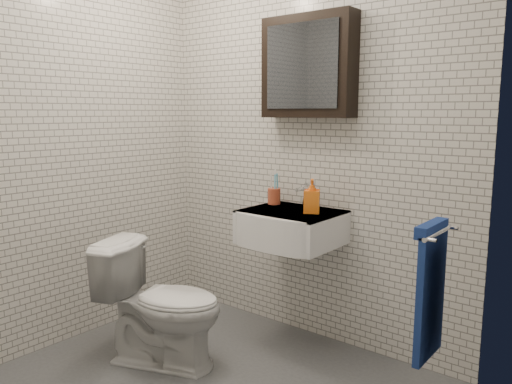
{
  "coord_description": "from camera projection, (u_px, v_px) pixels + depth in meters",
  "views": [
    {
      "loc": [
        1.72,
        -1.64,
        1.43
      ],
      "look_at": [
        0.04,
        0.45,
        1.0
      ],
      "focal_mm": 35.0,
      "sensor_mm": 36.0,
      "label": 1
    }
  ],
  "objects": [
    {
      "name": "mirror_cabinet",
      "position": [
        308.0,
        67.0,
        2.96
      ],
      "size": [
        0.6,
        0.15,
        0.6
      ],
      "color": "black",
      "rests_on": "room_shell"
    },
    {
      "name": "faucet",
      "position": [
        306.0,
        196.0,
        3.09
      ],
      "size": [
        0.06,
        0.2,
        0.15
      ],
      "color": "silver",
      "rests_on": "washbasin"
    },
    {
      "name": "towel_rail",
      "position": [
        431.0,
        285.0,
        2.06
      ],
      "size": [
        0.09,
        0.3,
        0.58
      ],
      "color": "silver",
      "rests_on": "room_shell"
    },
    {
      "name": "room_shell",
      "position": [
        190.0,
        105.0,
        2.32
      ],
      "size": [
        2.22,
        2.02,
        2.51
      ],
      "color": "silver",
      "rests_on": "ground"
    },
    {
      "name": "soap_bottle",
      "position": [
        312.0,
        196.0,
        2.9
      ],
      "size": [
        0.12,
        0.12,
        0.2
      ],
      "primitive_type": "imported",
      "rotation": [
        0.0,
        0.0,
        0.5
      ],
      "color": "#EB5A18",
      "rests_on": "washbasin"
    },
    {
      "name": "toilet",
      "position": [
        162.0,
        304.0,
        2.83
      ],
      "size": [
        0.79,
        0.62,
        0.71
      ],
      "primitive_type": "imported",
      "rotation": [
        0.0,
        0.0,
        1.94
      ],
      "color": "white",
      "rests_on": "ground"
    },
    {
      "name": "washbasin",
      "position": [
        288.0,
        227.0,
        2.97
      ],
      "size": [
        0.55,
        0.5,
        0.2
      ],
      "color": "white",
      "rests_on": "room_shell"
    },
    {
      "name": "toothbrush_cup",
      "position": [
        274.0,
        195.0,
        3.19
      ],
      "size": [
        0.11,
        0.11,
        0.22
      ],
      "rotation": [
        0.0,
        0.0,
        0.41
      ],
      "color": "#AC462B",
      "rests_on": "washbasin"
    }
  ]
}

